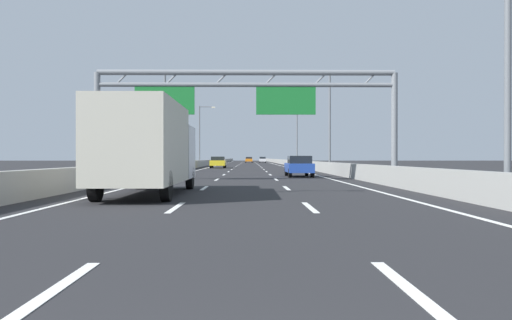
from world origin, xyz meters
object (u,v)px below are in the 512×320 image
streetlamp_left_mid (167,114)px  blue_car (299,166)px  white_car (263,160)px  orange_car (249,160)px  sign_gantry (242,96)px  streetlamp_right_mid (327,114)px  box_truck (148,146)px  yellow_car (218,162)px  streetlamp_right_near (500,18)px  streetlamp_right_far (295,132)px  streetlamp_left_far (201,132)px

streetlamp_left_mid → blue_car: (11.10, -12.58, -4.64)m
white_car → orange_car: white_car is taller
streetlamp_left_mid → sign_gantry: bearing=-69.5°
streetlamp_right_mid → box_truck: size_ratio=1.09×
sign_gantry → box_truck: sign_gantry is taller
sign_gantry → orange_car: size_ratio=3.76×
sign_gantry → box_truck: bearing=-105.6°
yellow_car → orange_car: bearing=86.9°
white_car → box_truck: 120.90m
streetlamp_right_mid → streetlamp_right_near: bearing=-90.0°
streetlamp_left_mid → yellow_car: (3.66, 18.14, -4.64)m
orange_car → box_truck: (-3.51, -119.69, 0.98)m
streetlamp_left_mid → orange_car: streetlamp_left_mid is taller
streetlamp_right_far → blue_car: bearing=-94.7°
streetlamp_right_mid → orange_car: size_ratio=2.06×
streetlamp_left_far → yellow_car: 17.15m
streetlamp_left_far → white_car: size_ratio=2.09×
streetlamp_right_near → sign_gantry: bearing=117.3°
streetlamp_left_mid → orange_car: bearing=85.2°
orange_car → streetlamp_right_far: bearing=-82.3°
sign_gantry → streetlamp_right_far: bearing=81.8°
streetlamp_right_near → blue_car: 22.48m
streetlamp_right_near → streetlamp_right_far: 68.49m
box_truck → orange_car: bearing=88.3°
streetlamp_left_far → streetlamp_right_near: bearing=-77.7°
white_car → sign_gantry: bearing=-92.1°
streetlamp_right_far → sign_gantry: bearing=-98.2°
sign_gantry → streetlamp_left_mid: 20.59m
white_car → box_truck: (-7.10, -120.69, 0.97)m
streetlamp_right_far → white_car: (-3.81, 55.77, -4.62)m
streetlamp_right_near → streetlamp_left_mid: bearing=113.6°
streetlamp_left_far → box_truck: bearing=-86.5°
streetlamp_left_mid → box_truck: size_ratio=1.09×
streetlamp_right_far → blue_car: streetlamp_right_far is taller
streetlamp_right_near → blue_car: bearing=100.0°
streetlamp_right_mid → streetlamp_right_far: (0.00, 34.24, 0.00)m
streetlamp_left_far → streetlamp_right_far: size_ratio=1.00×
sign_gantry → streetlamp_right_far: (7.73, 53.53, 0.55)m
streetlamp_right_mid → orange_car: streetlamp_right_mid is taller
blue_car → box_truck: bearing=-111.4°
streetlamp_right_mid → blue_car: streetlamp_right_mid is taller
streetlamp_right_mid → box_truck: bearing=-109.6°
streetlamp_right_far → streetlamp_left_far: bearing=180.0°
streetlamp_right_mid → yellow_car: streetlamp_right_mid is taller
white_car → blue_car: bearing=-90.0°
orange_car → box_truck: 119.75m
streetlamp_left_mid → yellow_car: streetlamp_left_mid is taller
streetlamp_left_mid → streetlamp_left_far: bearing=90.0°
white_car → yellow_car: bearing=-95.9°
streetlamp_left_mid → yellow_car: size_ratio=2.03×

